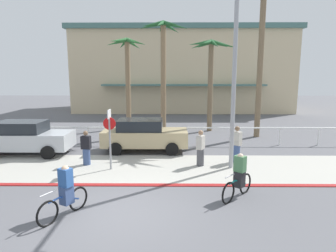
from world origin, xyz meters
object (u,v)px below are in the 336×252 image
(palm_tree_4, at_px, (263,17))
(pedestrian_0, at_px, (200,150))
(car_tan_2, at_px, (144,135))
(cyclist_blue_1, at_px, (65,193))
(palm_tree_3, at_px, (211,59))
(streetlight_curb, at_px, (236,67))
(car_silver_1, at_px, (26,137))
(cyclist_teal_0, at_px, (239,177))
(pedestrian_2, at_px, (86,150))
(palm_tree_2, at_px, (163,51))
(palm_tree_1, at_px, (127,62))
(pedestrian_1, at_px, (237,146))
(stop_sign_bike_lane, at_px, (110,131))

(palm_tree_4, bearing_deg, pedestrian_0, -124.28)
(car_tan_2, xyz_separation_m, cyclist_blue_1, (-1.57, -7.26, -0.18))
(palm_tree_3, height_order, pedestrian_0, palm_tree_3)
(streetlight_curb, xyz_separation_m, car_silver_1, (-9.90, 2.36, -3.41))
(cyclist_teal_0, distance_m, pedestrian_2, 6.89)
(pedestrian_2, bearing_deg, cyclist_blue_1, -80.86)
(car_silver_1, height_order, cyclist_blue_1, car_silver_1)
(streetlight_curb, height_order, pedestrian_2, streetlight_curb)
(palm_tree_4, xyz_separation_m, cyclist_blue_1, (-8.59, -11.03, -6.79))
(palm_tree_4, distance_m, pedestrian_0, 10.21)
(car_silver_1, distance_m, cyclist_blue_1, 7.86)
(palm_tree_2, bearing_deg, palm_tree_1, 147.14)
(palm_tree_1, bearing_deg, pedestrian_0, -64.35)
(palm_tree_3, bearing_deg, pedestrian_1, -88.53)
(pedestrian_2, bearing_deg, cyclist_teal_0, -30.10)
(palm_tree_3, relative_size, cyclist_blue_1, 3.91)
(palm_tree_2, bearing_deg, cyclist_teal_0, -76.10)
(stop_sign_bike_lane, height_order, pedestrian_1, stop_sign_bike_lane)
(streetlight_curb, bearing_deg, cyclist_blue_1, -143.04)
(car_tan_2, bearing_deg, palm_tree_2, 80.06)
(stop_sign_bike_lane, height_order, streetlight_curb, streetlight_curb)
(streetlight_curb, height_order, pedestrian_0, streetlight_curb)
(streetlight_curb, distance_m, pedestrian_1, 3.68)
(car_tan_2, bearing_deg, palm_tree_4, 28.29)
(pedestrian_2, bearing_deg, car_tan_2, 46.43)
(palm_tree_4, distance_m, car_tan_2, 10.36)
(palm_tree_1, bearing_deg, streetlight_curb, -59.63)
(stop_sign_bike_lane, distance_m, car_tan_2, 3.40)
(palm_tree_2, height_order, palm_tree_3, palm_tree_2)
(streetlight_curb, bearing_deg, stop_sign_bike_lane, -179.65)
(palm_tree_4, distance_m, cyclist_teal_0, 12.32)
(palm_tree_1, relative_size, cyclist_teal_0, 4.43)
(palm_tree_3, relative_size, pedestrian_1, 3.78)
(palm_tree_4, relative_size, car_tan_2, 2.30)
(car_tan_2, relative_size, cyclist_teal_0, 2.93)
(palm_tree_3, xyz_separation_m, pedestrian_0, (-1.51, -8.40, -4.31))
(streetlight_curb, bearing_deg, pedestrian_2, 174.61)
(cyclist_blue_1, bearing_deg, palm_tree_4, 52.10)
(streetlight_curb, distance_m, cyclist_teal_0, 4.60)
(cyclist_teal_0, bearing_deg, streetlight_curb, 82.31)
(car_tan_2, height_order, pedestrian_1, car_tan_2)
(streetlight_curb, xyz_separation_m, car_tan_2, (-4.00, 3.06, -3.41))
(car_silver_1, bearing_deg, pedestrian_1, -7.09)
(stop_sign_bike_lane, bearing_deg, palm_tree_1, 93.73)
(palm_tree_2, relative_size, car_tan_2, 1.71)
(stop_sign_bike_lane, xyz_separation_m, cyclist_teal_0, (4.75, -2.82, -0.98))
(streetlight_curb, relative_size, cyclist_teal_0, 5.00)
(palm_tree_2, height_order, pedestrian_2, palm_tree_2)
(cyclist_teal_0, distance_m, pedestrian_1, 4.01)
(palm_tree_2, height_order, pedestrian_1, palm_tree_2)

